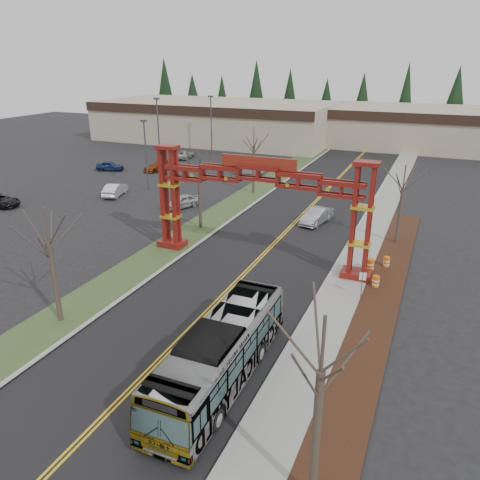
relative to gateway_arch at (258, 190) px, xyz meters
The scene contains 33 objects.
ground 18.97m from the gateway_arch, 90.00° to the right, with size 200.00×200.00×0.00m, color black.
road 9.20m from the gateway_arch, 90.00° to the left, with size 12.00×110.00×0.02m, color black.
lane_line_left 9.19m from the gateway_arch, 90.98° to the left, with size 0.12×100.00×0.01m, color yellow.
lane_line_right 9.19m from the gateway_arch, 89.02° to the left, with size 0.12×100.00×0.01m, color yellow.
curb_right 11.03m from the gateway_arch, 48.70° to the left, with size 0.30×110.00×0.15m, color #A4A59F.
sidewalk_right 11.90m from the gateway_arch, 42.65° to the left, with size 2.60×110.00×0.14m, color gray.
landscape_strip 14.25m from the gateway_arch, 38.11° to the right, with size 2.60×50.00×0.12m, color black.
grass_median 12.18m from the gateway_arch, 138.81° to the left, with size 4.00×110.00×0.08m, color #314A25.
curb_left 11.03m from the gateway_arch, 131.30° to the left, with size 0.30×110.00×0.15m, color #A4A59F.
gateway_arch is the anchor object (origin of this frame).
retail_building_west 61.78m from the gateway_arch, 119.07° to the left, with size 46.00×22.30×7.50m.
retail_building_east 62.80m from the gateway_arch, 80.83° to the left, with size 38.00×20.30×7.00m.
conifer_treeline 74.00m from the gateway_arch, 89.81° to the left, with size 116.10×5.60×13.00m.
transit_bus 15.96m from the gateway_arch, 75.43° to the right, with size 2.78×11.86×3.30m, color #929599.
silver_sedan 12.47m from the gateway_arch, 79.80° to the left, with size 1.62×4.65×1.53m, color #A5A8AD.
parked_car_near_a 17.42m from the gateway_arch, 141.70° to the left, with size 1.74×4.32×1.47m, color #B9BBC2.
parked_car_near_b 26.07m from the gateway_arch, 153.45° to the left, with size 1.60×4.60×1.51m, color white.
parked_car_mid_a 35.99m from the gateway_arch, 135.68° to the left, with size 1.87×4.59×1.33m, color #873712.
parked_car_mid_b 39.32m from the gateway_arch, 145.27° to the left, with size 1.60×3.98×1.36m, color navy.
parked_car_far_a 31.22m from the gateway_arch, 113.77° to the left, with size 1.48×4.24×1.40m, color silver.
parked_car_far_b 43.72m from the gateway_arch, 127.46° to the left, with size 2.09×4.53×1.26m, color silver.
bare_tree_median_near 15.78m from the gateway_arch, 120.50° to the right, with size 3.28×3.28×7.50m.
bare_tree_median_mid 9.62m from the gateway_arch, 146.50° to the left, with size 3.19×3.19×7.38m.
bare_tree_median_far 20.72m from the gateway_arch, 112.72° to the left, with size 3.10×3.10×7.80m.
bare_tree_right_near 22.28m from the gateway_arch, 63.33° to the right, with size 3.22×3.22×7.98m.
bare_tree_right_far 13.20m from the gateway_arch, 40.59° to the left, with size 3.02×3.02×7.12m.
light_pole_near 25.44m from the gateway_arch, 143.84° to the left, with size 0.75×0.38×8.68m.
light_pole_mid 42.10m from the gateway_arch, 133.15° to the left, with size 0.85×0.43×9.84m.
light_pole_far 46.16m from the gateway_arch, 121.21° to the left, with size 0.84×0.42×9.73m.
street_sign 10.51m from the gateway_arch, 19.91° to the right, with size 0.46×0.12×2.03m.
barrel_south 11.10m from the gateway_arch, ahead, with size 0.51×0.51×0.95m.
barrel_mid 10.43m from the gateway_arch, ahead, with size 0.59×0.59×1.08m.
barrel_north 11.64m from the gateway_arch, 16.07° to the left, with size 0.51×0.51×0.94m.
Camera 1 is at (12.61, -14.68, 15.49)m, focal length 35.00 mm.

